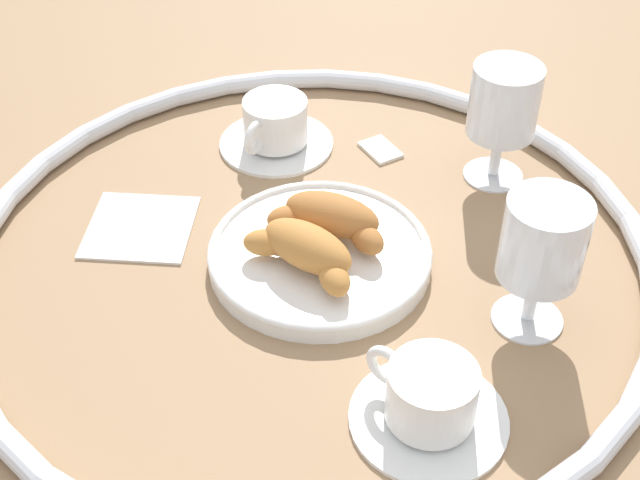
# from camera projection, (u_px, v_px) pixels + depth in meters

# --- Properties ---
(ground_plane) EXTENTS (2.20, 2.20, 0.00)m
(ground_plane) POSITION_uv_depth(u_px,v_px,m) (309.00, 259.00, 0.91)
(ground_plane) COLOR #997551
(table_chrome_rim) EXTENTS (0.71, 0.71, 0.02)m
(table_chrome_rim) POSITION_uv_depth(u_px,v_px,m) (309.00, 250.00, 0.90)
(table_chrome_rim) COLOR silver
(table_chrome_rim) RESTS_ON ground_plane
(pastry_plate) EXTENTS (0.23, 0.23, 0.02)m
(pastry_plate) POSITION_uv_depth(u_px,v_px,m) (320.00, 254.00, 0.90)
(pastry_plate) COLOR white
(pastry_plate) RESTS_ON ground_plane
(croissant_large) EXTENTS (0.14, 0.07, 0.04)m
(croissant_large) POSITION_uv_depth(u_px,v_px,m) (331.00, 218.00, 0.89)
(croissant_large) COLOR #AD6B33
(croissant_large) RESTS_ON pastry_plate
(croissant_small) EXTENTS (0.13, 0.08, 0.04)m
(croissant_small) POSITION_uv_depth(u_px,v_px,m) (306.00, 250.00, 0.86)
(croissant_small) COLOR #BC7A38
(croissant_small) RESTS_ON pastry_plate
(coffee_cup_near) EXTENTS (0.14, 0.14, 0.06)m
(coffee_cup_near) POSITION_uv_depth(u_px,v_px,m) (275.00, 127.00, 1.04)
(coffee_cup_near) COLOR white
(coffee_cup_near) RESTS_ON ground_plane
(coffee_cup_far) EXTENTS (0.14, 0.14, 0.06)m
(coffee_cup_far) POSITION_uv_depth(u_px,v_px,m) (429.00, 400.00, 0.73)
(coffee_cup_far) COLOR white
(coffee_cup_far) RESTS_ON ground_plane
(juice_glass_left) EXTENTS (0.08, 0.08, 0.14)m
(juice_glass_left) POSITION_uv_depth(u_px,v_px,m) (504.00, 107.00, 0.96)
(juice_glass_left) COLOR white
(juice_glass_left) RESTS_ON ground_plane
(juice_glass_right) EXTENTS (0.08, 0.08, 0.14)m
(juice_glass_right) POSITION_uv_depth(u_px,v_px,m) (542.00, 247.00, 0.78)
(juice_glass_right) COLOR white
(juice_glass_right) RESTS_ON ground_plane
(sugar_packet) EXTENTS (0.06, 0.06, 0.01)m
(sugar_packet) POSITION_uv_depth(u_px,v_px,m) (381.00, 148.00, 1.05)
(sugar_packet) COLOR white
(sugar_packet) RESTS_ON ground_plane
(folded_napkin) EXTENTS (0.14, 0.14, 0.01)m
(folded_napkin) POSITION_uv_depth(u_px,v_px,m) (140.00, 226.00, 0.94)
(folded_napkin) COLOR silver
(folded_napkin) RESTS_ON ground_plane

